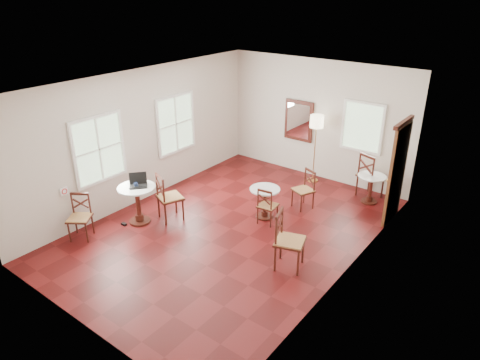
% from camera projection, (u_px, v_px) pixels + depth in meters
% --- Properties ---
extents(ground, '(7.00, 7.00, 0.00)m').
position_uv_depth(ground, '(231.00, 229.00, 9.00)').
color(ground, '#520E0E').
rests_on(ground, ground).
extents(room_shell, '(5.02, 7.02, 3.01)m').
position_uv_depth(room_shell, '(237.00, 138.00, 8.45)').
color(room_shell, beige).
rests_on(room_shell, ground).
extents(cafe_table_near, '(0.78, 0.78, 0.82)m').
position_uv_depth(cafe_table_near, '(138.00, 201.00, 9.05)').
color(cafe_table_near, '#401810').
rests_on(cafe_table_near, ground).
extents(cafe_table_mid, '(0.65, 0.65, 0.68)m').
position_uv_depth(cafe_table_mid, '(265.00, 200.00, 9.28)').
color(cafe_table_mid, '#401810').
rests_on(cafe_table_mid, ground).
extents(cafe_table_back, '(0.63, 0.63, 0.67)m').
position_uv_depth(cafe_table_back, '(371.00, 186.00, 9.92)').
color(cafe_table_back, '#401810').
rests_on(cafe_table_back, ground).
extents(chair_near_a, '(0.63, 0.63, 1.05)m').
position_uv_depth(chair_near_a, '(169.00, 197.00, 9.16)').
color(chair_near_a, '#401810').
rests_on(chair_near_a, ground).
extents(chair_near_b, '(0.58, 0.58, 0.91)m').
position_uv_depth(chair_near_b, '(80.00, 217.00, 8.53)').
color(chair_near_b, '#401810').
rests_on(chair_near_b, ground).
extents(chair_mid_a, '(0.42, 0.42, 0.82)m').
position_uv_depth(chair_mid_a, '(267.00, 206.00, 9.06)').
color(chair_mid_a, '#401810').
rests_on(chair_mid_a, ground).
extents(chair_mid_b, '(0.63, 0.63, 1.09)m').
position_uv_depth(chair_mid_b, '(288.00, 240.00, 7.59)').
color(chair_mid_b, '#401810').
rests_on(chair_mid_b, ground).
extents(chair_back_a, '(0.65, 0.65, 1.10)m').
position_uv_depth(chair_back_a, '(370.00, 176.00, 10.13)').
color(chair_back_a, '#401810').
rests_on(chair_back_a, ground).
extents(chair_back_b, '(0.53, 0.53, 0.88)m').
position_uv_depth(chair_back_b, '(304.00, 190.00, 9.69)').
color(chair_back_b, '#401810').
rests_on(chair_back_b, ground).
extents(floor_lamp, '(0.34, 0.34, 1.73)m').
position_uv_depth(floor_lamp, '(316.00, 126.00, 10.58)').
color(floor_lamp, '#BF8C3F').
rests_on(floor_lamp, ground).
extents(laptop, '(0.46, 0.46, 0.25)m').
position_uv_depth(laptop, '(138.00, 183.00, 8.96)').
color(laptop, black).
rests_on(laptop, cafe_table_near).
extents(mouse, '(0.09, 0.06, 0.03)m').
position_uv_depth(mouse, '(130.00, 189.00, 8.81)').
color(mouse, black).
rests_on(mouse, cafe_table_near).
extents(navy_mug, '(0.11, 0.08, 0.09)m').
position_uv_depth(navy_mug, '(136.00, 185.00, 8.90)').
color(navy_mug, '#101B37').
rests_on(navy_mug, cafe_table_near).
extents(water_glass, '(0.05, 0.05, 0.09)m').
position_uv_depth(water_glass, '(137.00, 186.00, 8.88)').
color(water_glass, white).
rests_on(water_glass, cafe_table_near).
extents(power_adapter, '(0.11, 0.07, 0.05)m').
position_uv_depth(power_adapter, '(124.00, 224.00, 9.13)').
color(power_adapter, black).
rests_on(power_adapter, ground).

